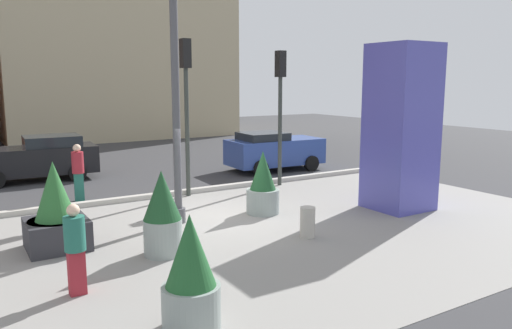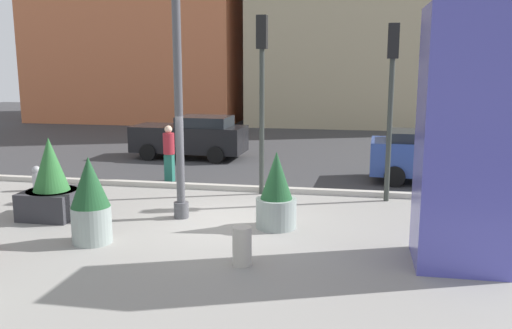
% 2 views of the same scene
% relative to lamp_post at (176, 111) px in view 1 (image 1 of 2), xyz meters
% --- Properties ---
extents(ground_plane, '(60.00, 60.00, 0.00)m').
position_rel_lamp_post_xyz_m(ground_plane, '(1.15, 3.91, -2.95)').
color(ground_plane, '#38383A').
extents(plaza_pavement, '(18.00, 10.00, 0.02)m').
position_rel_lamp_post_xyz_m(plaza_pavement, '(1.15, -2.09, -2.95)').
color(plaza_pavement, gray).
rests_on(plaza_pavement, ground_plane).
extents(curb_strip, '(18.00, 0.24, 0.16)m').
position_rel_lamp_post_xyz_m(curb_strip, '(1.15, 3.03, -2.87)').
color(curb_strip, '#B7B2A8').
rests_on(curb_strip, ground_plane).
extents(lamp_post, '(0.44, 0.44, 6.05)m').
position_rel_lamp_post_xyz_m(lamp_post, '(0.00, 0.00, 0.00)').
color(lamp_post, '#4C4C51').
rests_on(lamp_post, ground_plane).
extents(art_pillar_blue, '(1.60, 1.60, 4.75)m').
position_rel_lamp_post_xyz_m(art_pillar_blue, '(6.09, -1.95, -0.57)').
color(art_pillar_blue, '#4C4CAD').
rests_on(art_pillar_blue, ground_plane).
extents(potted_plant_mid_plaza, '(0.93, 0.93, 1.78)m').
position_rel_lamp_post_xyz_m(potted_plant_mid_plaza, '(2.40, -0.37, -2.16)').
color(potted_plant_mid_plaza, gray).
rests_on(potted_plant_mid_plaza, ground_plane).
extents(potted_plant_curbside, '(0.83, 0.83, 1.85)m').
position_rel_lamp_post_xyz_m(potted_plant_curbside, '(-1.25, -2.13, -2.03)').
color(potted_plant_curbside, gray).
rests_on(potted_plant_curbside, ground_plane).
extents(potted_plant_near_right, '(1.28, 1.28, 1.98)m').
position_rel_lamp_post_xyz_m(potted_plant_near_right, '(-3.12, -0.52, -2.14)').
color(potted_plant_near_right, '#2D2D33').
rests_on(potted_plant_near_right, ground_plane).
extents(potted_plant_by_pillar, '(0.89, 0.89, 1.79)m').
position_rel_lamp_post_xyz_m(potted_plant_by_pillar, '(-2.09, -5.44, -2.12)').
color(potted_plant_by_pillar, gray).
rests_on(potted_plant_by_pillar, ground_plane).
extents(concrete_bollard, '(0.36, 0.36, 0.75)m').
position_rel_lamp_post_xyz_m(concrete_bollard, '(2.12, -2.80, -2.57)').
color(concrete_bollard, '#B2ADA3').
rests_on(concrete_bollard, ground_plane).
extents(traffic_light_corner, '(0.28, 0.42, 5.01)m').
position_rel_lamp_post_xyz_m(traffic_light_corner, '(1.50, 2.76, 0.40)').
color(traffic_light_corner, '#333833').
rests_on(traffic_light_corner, ground_plane).
extents(traffic_light_far_side, '(0.28, 0.42, 4.74)m').
position_rel_lamp_post_xyz_m(traffic_light_far_side, '(5.00, 2.62, 0.25)').
color(traffic_light_far_side, '#333833').
rests_on(traffic_light_far_side, ground_plane).
extents(car_passing_lane, '(4.48, 2.12, 1.67)m').
position_rel_lamp_post_xyz_m(car_passing_lane, '(-2.28, 8.11, -2.10)').
color(car_passing_lane, black).
rests_on(car_passing_lane, ground_plane).
extents(car_curb_west, '(4.02, 2.16, 1.62)m').
position_rel_lamp_post_xyz_m(car_curb_west, '(6.53, 5.29, -2.11)').
color(car_curb_west, '#2D4793').
rests_on(car_curb_west, ground_plane).
extents(pedestrian_by_curb, '(0.40, 0.40, 1.79)m').
position_rel_lamp_post_xyz_m(pedestrian_by_curb, '(-1.68, 3.89, -1.94)').
color(pedestrian_by_curb, '#236656').
rests_on(pedestrian_by_curb, ground_plane).
extents(pedestrian_on_sidewalk, '(0.37, 0.37, 1.64)m').
position_rel_lamp_post_xyz_m(pedestrian_on_sidewalk, '(-3.28, -3.27, -2.04)').
color(pedestrian_on_sidewalk, maroon).
rests_on(pedestrian_on_sidewalk, ground_plane).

